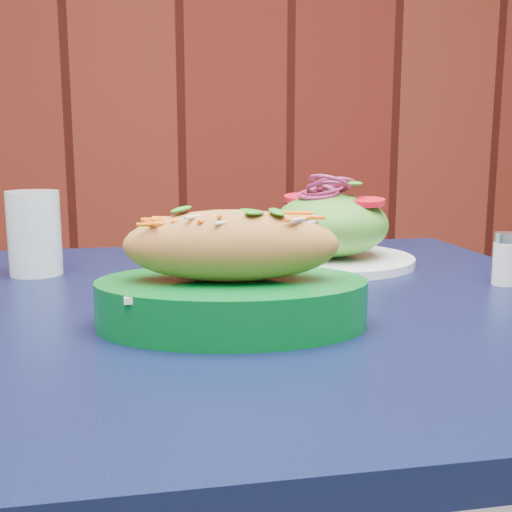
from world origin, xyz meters
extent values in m
cube|color=silver|center=(0.00, 2.98, 1.40)|extent=(5.00, 0.05, 2.80)
cube|color=#51150F|center=(0.00, 2.97, 1.40)|extent=(4.90, 0.04, 2.80)
cube|color=black|center=(0.08, 1.34, 0.73)|extent=(0.85, 0.85, 0.03)
cylinder|color=black|center=(-0.27, 1.64, 0.36)|extent=(0.04, 0.04, 0.72)
cylinder|color=black|center=(0.39, 1.69, 0.36)|extent=(0.04, 0.04, 0.72)
cube|color=white|center=(0.03, 1.23, 0.79)|extent=(0.20, 0.12, 0.01)
ellipsoid|color=#BF773C|center=(0.03, 1.23, 0.83)|extent=(0.22, 0.10, 0.07)
cylinder|color=white|center=(0.20, 1.53, 0.76)|extent=(0.25, 0.25, 0.01)
ellipsoid|color=#4C992D|center=(0.20, 1.53, 0.81)|extent=(0.17, 0.17, 0.09)
cylinder|color=red|center=(0.25, 1.50, 0.85)|extent=(0.05, 0.05, 0.01)
cylinder|color=red|center=(0.16, 1.57, 0.85)|extent=(0.05, 0.05, 0.01)
cylinder|color=red|center=(0.20, 1.58, 0.85)|extent=(0.05, 0.05, 0.01)
torus|color=#911F54|center=(0.20, 1.53, 0.86)|extent=(0.06, 0.06, 0.01)
torus|color=#911F54|center=(0.20, 1.53, 0.86)|extent=(0.06, 0.06, 0.01)
torus|color=#911F54|center=(0.20, 1.53, 0.87)|extent=(0.06, 0.06, 0.01)
torus|color=#911F54|center=(0.20, 1.53, 0.87)|extent=(0.06, 0.06, 0.01)
torus|color=#911F54|center=(0.20, 1.53, 0.88)|extent=(0.06, 0.06, 0.01)
cylinder|color=silver|center=(-0.21, 1.51, 0.81)|extent=(0.07, 0.07, 0.11)
cylinder|color=white|center=(0.39, 1.37, 0.78)|extent=(0.03, 0.03, 0.05)
cylinder|color=silver|center=(0.39, 1.37, 0.81)|extent=(0.03, 0.03, 0.01)
camera|label=1|loc=(-0.02, 0.62, 0.93)|focal=45.00mm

